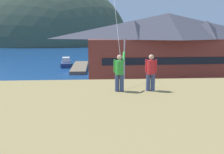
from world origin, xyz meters
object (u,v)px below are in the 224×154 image
at_px(wharf_dock, 80,67).
at_px(parked_car_mid_row_center, 156,101).
at_px(parking_light_pole, 124,65).
at_px(parked_car_front_row_red, 4,124).
at_px(parked_car_back_row_left, 80,102).
at_px(parked_car_back_row_right, 202,102).
at_px(person_companion, 151,72).
at_px(person_kite_flyer, 119,72).
at_px(harbor_lodge, 167,45).
at_px(parked_car_mid_row_far, 153,125).
at_px(moored_boat_wharfside, 66,63).
at_px(parked_car_mid_row_near, 66,120).

xyz_separation_m(wharf_dock, parked_car_mid_row_center, (10.07, -29.33, 0.71)).
height_order(parked_car_mid_row_center, parking_light_pole, parking_light_pole).
bearing_deg(parked_car_front_row_red, wharf_dock, 83.40).
distance_m(parked_car_back_row_left, parked_car_front_row_red, 8.32).
xyz_separation_m(wharf_dock, parked_car_back_row_right, (15.05, -29.76, 0.71)).
height_order(wharf_dock, parked_car_back_row_left, parked_car_back_row_left).
bearing_deg(person_companion, parked_car_back_row_left, 106.89).
xyz_separation_m(parked_car_back_row_right, person_kite_flyer, (-10.34, -13.84, 5.83)).
bearing_deg(harbor_lodge, parked_car_front_row_red, -132.36).
xyz_separation_m(harbor_lodge, parked_car_mid_row_far, (-7.42, -22.67, -4.93)).
bearing_deg(wharf_dock, parked_car_back_row_right, -63.17).
bearing_deg(person_companion, person_kite_flyer, 179.94).
xyz_separation_m(parked_car_back_row_left, parked_car_back_row_right, (13.27, -0.72, 0.00)).
bearing_deg(parked_car_back_row_right, harbor_lodge, 87.82).
bearing_deg(parked_car_mid_row_center, person_kite_flyer, -110.58).
bearing_deg(moored_boat_wharfside, parked_car_back_row_left, -80.94).
relative_size(wharf_dock, parked_car_mid_row_far, 3.56).
relative_size(parked_car_back_row_left, parking_light_pole, 0.56).
height_order(parked_car_mid_row_center, parked_car_mid_row_near, same).
bearing_deg(parked_car_back_row_right, person_kite_flyer, -126.75).
bearing_deg(parked_car_mid_row_near, parked_car_front_row_red, -173.96).
bearing_deg(parked_car_mid_row_near, parked_car_back_row_right, 18.42).
bearing_deg(parked_car_mid_row_center, harbor_lodge, 70.67).
relative_size(harbor_lodge, wharf_dock, 1.86).
bearing_deg(harbor_lodge, parking_light_pole, -126.51).
bearing_deg(person_kite_flyer, moored_boat_wharfside, 99.77).
bearing_deg(harbor_lodge, parked_car_back_row_left, -131.54).
bearing_deg(parked_car_front_row_red, parked_car_mid_row_near, 6.04).
bearing_deg(parked_car_back_row_right, parked_car_mid_row_near, -161.58).
distance_m(wharf_dock, parked_car_back_row_right, 33.36).
height_order(parked_car_mid_row_far, parked_car_front_row_red, same).
bearing_deg(parked_car_front_row_red, parking_light_pole, 41.98).
bearing_deg(person_kite_flyer, parked_car_back_row_left, 101.39).
distance_m(person_kite_flyer, person_companion, 1.49).
xyz_separation_m(parked_car_front_row_red, person_companion, (10.25, -8.62, 5.81)).
height_order(parked_car_mid_row_far, person_companion, person_companion).
xyz_separation_m(wharf_dock, parked_car_front_row_red, (-4.05, -34.99, 0.71)).
xyz_separation_m(parked_car_back_row_left, parking_light_pole, (5.29, 4.05, 3.41)).
relative_size(parked_car_mid_row_far, person_companion, 2.48).
bearing_deg(parking_light_pole, parked_car_front_row_red, -138.02).
distance_m(parked_car_mid_row_center, parked_car_front_row_red, 15.21).
xyz_separation_m(wharf_dock, parking_light_pole, (7.07, -24.99, 4.13)).
height_order(parked_car_mid_row_far, person_kite_flyer, person_kite_flyer).
distance_m(moored_boat_wharfside, parking_light_pole, 31.20).
distance_m(parked_car_back_row_left, parked_car_back_row_right, 13.29).
height_order(parked_car_back_row_right, person_kite_flyer, person_kite_flyer).
bearing_deg(person_companion, parked_car_back_row_right, 57.41).
xyz_separation_m(moored_boat_wharfside, parked_car_mid_row_center, (13.58, -33.45, 0.34)).
relative_size(parked_car_back_row_right, person_kite_flyer, 2.35).
height_order(parking_light_pole, person_kite_flyer, person_kite_flyer).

